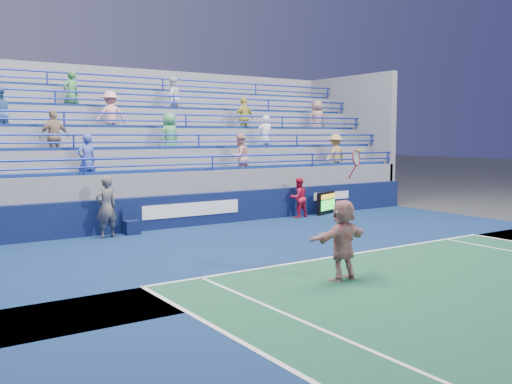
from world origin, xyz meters
TOP-DOWN VIEW (x-y plane):
  - ground at (0.00, 0.00)m, footprint 120.00×120.00m
  - sponsor_wall at (0.00, 6.50)m, footprint 18.00×0.32m
  - bleacher_stand at (-0.00, 10.27)m, footprint 18.00×5.60m
  - serve_speed_board at (4.80, 6.18)m, footprint 1.24×0.59m
  - judge_chair at (-3.28, 6.06)m, footprint 0.45×0.45m
  - tennis_player at (-1.67, -1.80)m, footprint 1.65×0.67m
  - line_judge at (-4.12, 5.90)m, footprint 0.76×0.57m
  - ball_girl at (3.34, 6.10)m, footprint 0.74×0.58m

SIDE VIEW (x-z plane):
  - ground at x=0.00m, z-range 0.00..0.00m
  - judge_chair at x=-3.28m, z-range -0.14..0.65m
  - serve_speed_board at x=4.80m, z-range 0.00..0.89m
  - sponsor_wall at x=0.00m, z-range 0.00..1.10m
  - ball_girl at x=3.34m, z-range 0.00..1.50m
  - tennis_player at x=-1.67m, z-range -0.52..2.26m
  - line_judge at x=-4.12m, z-range 0.00..1.88m
  - bleacher_stand at x=0.00m, z-range -1.52..4.61m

